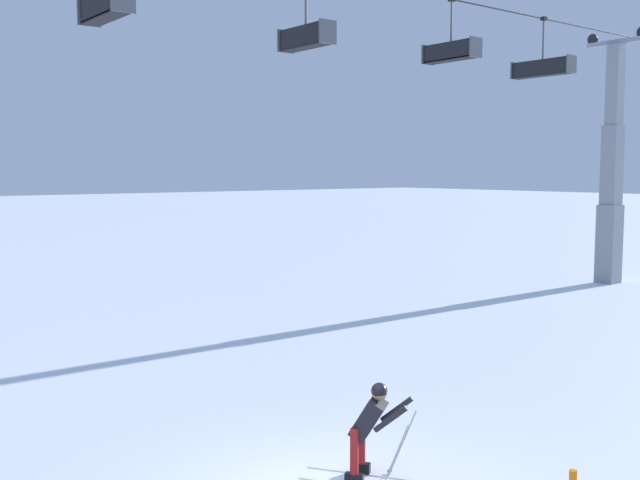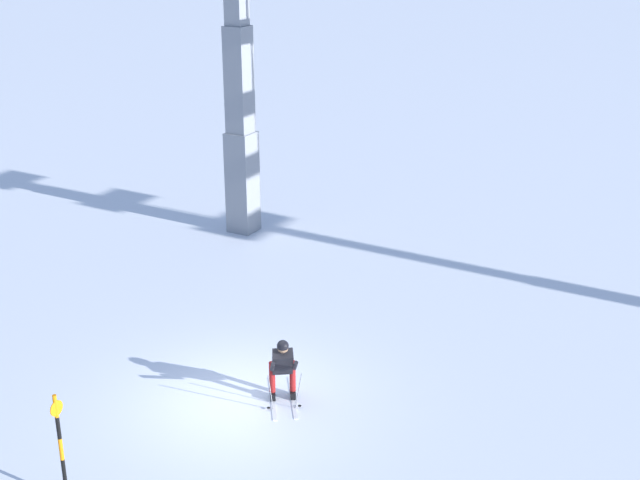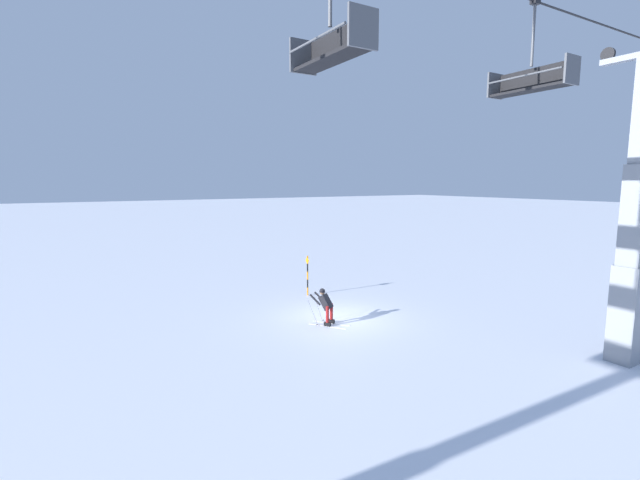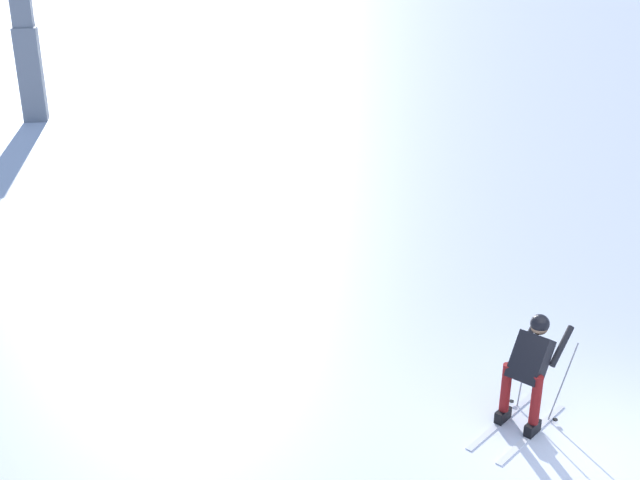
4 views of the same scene
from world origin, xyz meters
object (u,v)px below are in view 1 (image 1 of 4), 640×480
(chairlift_seat_second, at_px, (304,36))
(chairlift_seat_fourth, at_px, (541,68))
(skier_carving_main, at_px, (369,423))
(chairlift_seat_middle, at_px, (449,51))
(chairlift_seat_nearest, at_px, (102,5))
(lift_tower_far, at_px, (611,180))

(chairlift_seat_second, bearing_deg, chairlift_seat_fourth, 0.00)
(chairlift_seat_second, bearing_deg, skier_carving_main, -121.20)
(chairlift_seat_middle, distance_m, chairlift_seat_fourth, 4.95)
(chairlift_seat_nearest, distance_m, chairlift_seat_fourth, 16.55)
(lift_tower_far, bearing_deg, chairlift_seat_middle, 180.00)
(lift_tower_far, distance_m, chairlift_seat_nearest, 21.96)
(skier_carving_main, relative_size, chairlift_seat_second, 0.79)
(skier_carving_main, distance_m, chairlift_seat_fourth, 19.54)
(lift_tower_far, relative_size, chairlift_seat_second, 4.68)
(chairlift_seat_middle, bearing_deg, chairlift_seat_second, -180.00)
(lift_tower_far, distance_m, chairlift_seat_fourth, 6.50)
(skier_carving_main, relative_size, chairlift_seat_fourth, 0.71)
(chairlift_seat_second, bearing_deg, chairlift_seat_nearest, 180.00)
(lift_tower_far, relative_size, chairlift_seat_nearest, 4.85)
(chairlift_seat_middle, xyz_separation_m, chairlift_seat_fourth, (4.95, 0.00, -0.11))
(skier_carving_main, relative_size, chairlift_seat_nearest, 0.82)
(lift_tower_far, distance_m, chairlift_seat_second, 16.37)
(chairlift_seat_second, xyz_separation_m, chairlift_seat_fourth, (10.84, 0.00, 0.05))
(lift_tower_far, xyz_separation_m, chairlift_seat_middle, (-9.97, 0.00, 4.25))
(chairlift_seat_second, relative_size, chairlift_seat_fourth, 0.90)
(chairlift_seat_nearest, distance_m, chairlift_seat_second, 5.71)
(skier_carving_main, xyz_separation_m, chairlift_seat_fourth, (15.94, 8.43, 7.52))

